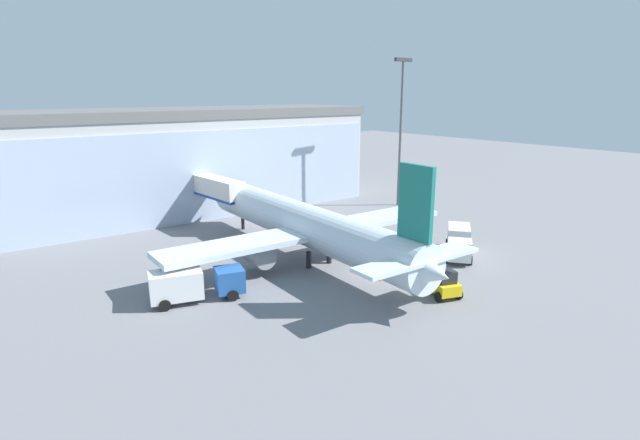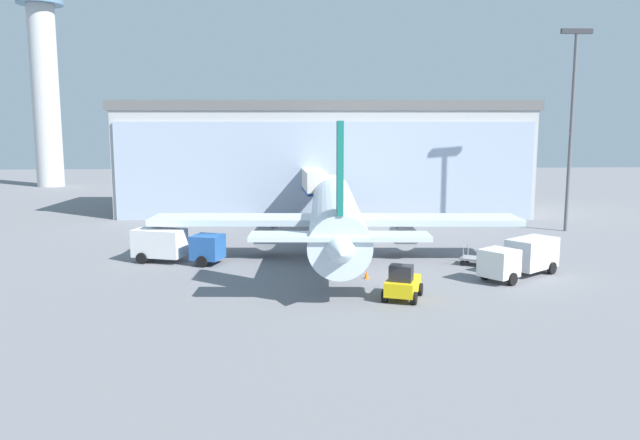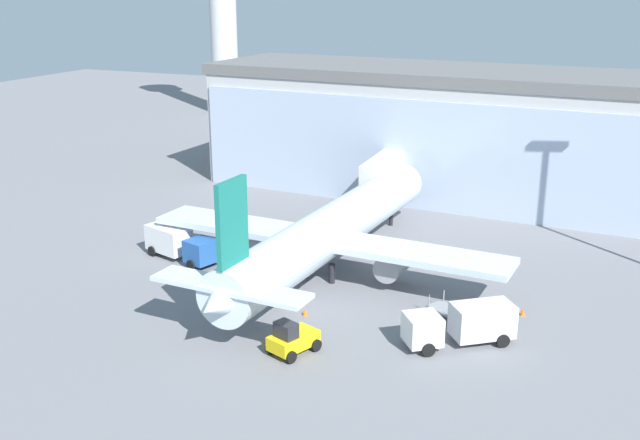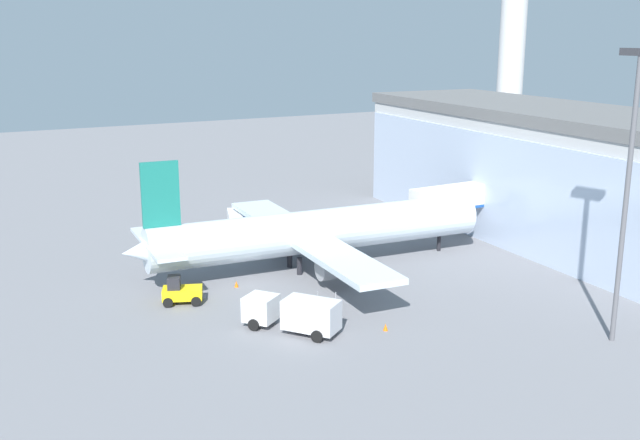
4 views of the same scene
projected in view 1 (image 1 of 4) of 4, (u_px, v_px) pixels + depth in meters
ground at (364, 279)px, 44.26m from camera, size 240.00×240.00×0.00m
terminal_building at (188, 160)px, 69.19m from camera, size 51.21×18.30×13.88m
jet_bridge at (207, 186)px, 61.83m from camera, size 2.84×14.09×6.10m
apron_light_mast at (401, 121)px, 69.96m from camera, size 3.20×0.40×20.54m
airplane at (307, 225)px, 48.51m from camera, size 30.46×36.15×11.15m
catering_truck at (194, 284)px, 39.38m from camera, size 7.62×4.29×2.65m
fuel_truck at (459, 241)px, 50.55m from camera, size 7.14×6.17×2.65m
baggage_cart at (418, 245)px, 52.39m from camera, size 3.22×2.82×1.50m
pushback_tug at (443, 284)px, 40.54m from camera, size 3.10×3.63×2.30m
safety_cone_nose at (381, 278)px, 43.88m from camera, size 0.36×0.36×0.55m
safety_cone_wingtip at (430, 234)px, 57.24m from camera, size 0.36×0.36×0.55m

